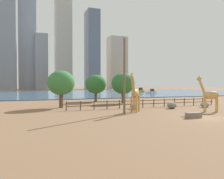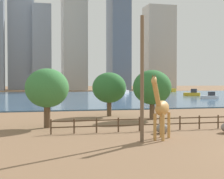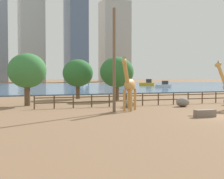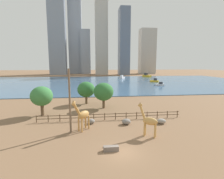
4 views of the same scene
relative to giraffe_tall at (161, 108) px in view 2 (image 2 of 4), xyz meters
name	(u,v)px [view 2 (image 2 of 4)]	position (x,y,z in m)	size (l,w,h in m)	color
ground_plane	(83,97)	(4.78, 72.59, -2.44)	(400.00, 400.00, 0.00)	brown
harbor_water	(85,97)	(4.78, 69.59, -2.34)	(180.00, 86.00, 0.20)	#3D6084
giraffe_tall	(161,108)	(0.00, 0.00, 0.00)	(2.78, 3.25, 5.08)	#C18C47
utility_pole	(142,79)	(-1.77, -0.57, 2.29)	(0.28, 0.28, 9.46)	brown
boulder_near_fence	(163,129)	(1.28, 2.94, -2.02)	(1.13, 1.12, 0.84)	gray
enclosure_fence	(190,121)	(4.73, 4.59, -1.68)	(26.12, 0.14, 1.30)	#4C3826
tree_left_large	(47,88)	(-8.33, 8.94, 1.41)	(4.25, 4.25, 5.80)	brown
tree_center_broad	(109,88)	(0.01, 18.21, 1.24)	(4.38, 4.38, 5.67)	brown
tree_right_tall	(152,87)	(4.10, 13.30, 1.36)	(4.55, 4.55, 5.87)	brown
boat_ferry	(210,96)	(32.34, 50.09, -1.64)	(4.21, 2.01, 1.78)	silver
boat_sailboat	(167,89)	(43.17, 103.31, -1.20)	(5.76, 7.24, 6.26)	gold
boat_tug	(124,91)	(21.87, 90.18, -1.42)	(4.59, 5.67, 2.40)	silver
boat_barge	(192,93)	(35.90, 66.45, -1.54)	(4.87, 3.96, 2.07)	gold
skyline_tower_needle	(118,29)	(30.57, 131.88, 26.68)	(8.93, 13.65, 58.24)	slate
skyline_block_left	(159,48)	(58.34, 150.94, 20.02)	(15.60, 11.62, 44.92)	#ADA89E
skyline_block_right	(41,48)	(-4.18, 159.69, 19.56)	(9.63, 13.69, 43.99)	#939EAD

